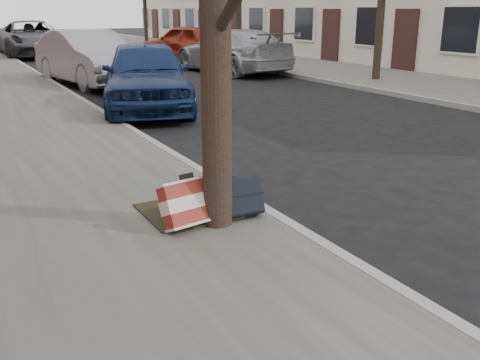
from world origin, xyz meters
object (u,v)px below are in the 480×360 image
car_near_mid (89,58)px  suitcase_navy (234,197)px  car_near_front (146,75)px  suitcase_red (192,202)px

car_near_mid → suitcase_navy: bearing=-106.1°
suitcase_navy → car_near_mid: (1.39, 11.29, 0.43)m
car_near_front → suitcase_red: bearing=-89.0°
suitcase_navy → car_near_mid: bearing=86.9°
suitcase_navy → car_near_front: size_ratio=0.13×
suitcase_red → suitcase_navy: 0.44m
car_near_mid → suitcase_red: bearing=-108.3°
suitcase_red → car_near_mid: 11.42m
suitcase_navy → car_near_mid: size_ratio=0.12×
suitcase_navy → suitcase_red: bearing=-178.7°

